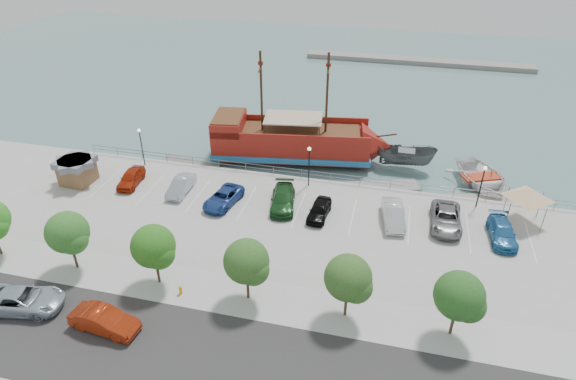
# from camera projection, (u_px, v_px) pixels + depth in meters

# --- Properties ---
(ground) EXTENTS (160.00, 160.00, 0.00)m
(ground) POSITION_uv_depth(u_px,v_px,m) (293.00, 231.00, 43.33)
(ground) COLOR slate
(street) EXTENTS (100.00, 8.00, 0.04)m
(street) POSITION_uv_depth(u_px,v_px,m) (234.00, 368.00, 29.54)
(street) COLOR #302D2D
(street) RESTS_ON land_slab
(sidewalk) EXTENTS (100.00, 4.00, 0.05)m
(sidewalk) POSITION_uv_depth(u_px,v_px,m) (262.00, 300.00, 34.51)
(sidewalk) COLOR #A7A7A7
(sidewalk) RESTS_ON land_slab
(seawall_railing) EXTENTS (50.00, 0.06, 1.00)m
(seawall_railing) POSITION_uv_depth(u_px,v_px,m) (311.00, 175.00, 48.99)
(seawall_railing) COLOR slate
(seawall_railing) RESTS_ON land_slab
(far_shore) EXTENTS (40.00, 3.00, 0.80)m
(far_shore) POSITION_uv_depth(u_px,v_px,m) (417.00, 61.00, 86.66)
(far_shore) COLOR gray
(far_shore) RESTS_ON ground
(pirate_ship) EXTENTS (20.62, 8.44, 12.85)m
(pirate_ship) POSITION_uv_depth(u_px,v_px,m) (304.00, 142.00, 54.00)
(pirate_ship) COLOR maroon
(pirate_ship) RESTS_ON ground
(patrol_boat) EXTENTS (6.47, 2.49, 2.49)m
(patrol_boat) POSITION_uv_depth(u_px,v_px,m) (406.00, 159.00, 52.63)
(patrol_boat) COLOR #4F5254
(patrol_boat) RESTS_ON ground
(speedboat) EXTENTS (8.29, 9.49, 1.64)m
(speedboat) POSITION_uv_depth(u_px,v_px,m) (481.00, 179.00, 49.60)
(speedboat) COLOR white
(speedboat) RESTS_ON ground
(dock_west) EXTENTS (6.78, 2.73, 0.38)m
(dock_west) POSITION_uv_depth(u_px,v_px,m) (189.00, 164.00, 53.72)
(dock_west) COLOR slate
(dock_west) RESTS_ON ground
(dock_mid) EXTENTS (7.96, 4.53, 0.44)m
(dock_mid) POSITION_uv_depth(u_px,v_px,m) (381.00, 187.00, 49.39)
(dock_mid) COLOR gray
(dock_mid) RESTS_ON ground
(dock_east) EXTENTS (6.50, 3.18, 0.36)m
(dock_east) POSITION_uv_depth(u_px,v_px,m) (482.00, 200.00, 47.41)
(dock_east) COLOR gray
(dock_east) RESTS_ON ground
(shed) EXTENTS (3.37, 3.37, 2.60)m
(shed) POSITION_uv_depth(u_px,v_px,m) (77.00, 170.00, 48.05)
(shed) COLOR brown
(shed) RESTS_ON land_slab
(canopy_tent) EXTENTS (4.98, 4.98, 3.79)m
(canopy_tent) POSITION_uv_depth(u_px,v_px,m) (531.00, 188.00, 41.34)
(canopy_tent) COLOR slate
(canopy_tent) RESTS_ON land_slab
(street_van) EXTENTS (6.07, 3.64, 1.58)m
(street_van) POSITION_uv_depth(u_px,v_px,m) (22.00, 300.00, 33.43)
(street_van) COLOR #9CA7B5
(street_van) RESTS_ON street
(street_sedan) EXTENTS (4.88, 2.11, 1.56)m
(street_sedan) POSITION_uv_depth(u_px,v_px,m) (104.00, 320.00, 31.82)
(street_sedan) COLOR #98260C
(street_sedan) RESTS_ON street
(fire_hydrant) EXTENTS (0.25, 0.25, 0.72)m
(fire_hydrant) POSITION_uv_depth(u_px,v_px,m) (181.00, 290.00, 34.85)
(fire_hydrant) COLOR #D99604
(fire_hydrant) RESTS_ON sidewalk
(lamp_post_left) EXTENTS (0.36, 0.36, 4.28)m
(lamp_post_left) POSITION_uv_depth(u_px,v_px,m) (141.00, 140.00, 50.31)
(lamp_post_left) COLOR black
(lamp_post_left) RESTS_ON land_slab
(lamp_post_mid) EXTENTS (0.36, 0.36, 4.28)m
(lamp_post_mid) POSITION_uv_depth(u_px,v_px,m) (309.00, 160.00, 46.66)
(lamp_post_mid) COLOR black
(lamp_post_mid) RESTS_ON land_slab
(lamp_post_right) EXTENTS (0.36, 0.36, 4.28)m
(lamp_post_right) POSITION_uv_depth(u_px,v_px,m) (482.00, 179.00, 43.40)
(lamp_post_right) COLOR black
(lamp_post_right) RESTS_ON land_slab
(tree_b) EXTENTS (3.30, 3.20, 5.00)m
(tree_b) POSITION_uv_depth(u_px,v_px,m) (69.00, 234.00, 35.76)
(tree_b) COLOR #473321
(tree_b) RESTS_ON sidewalk
(tree_c) EXTENTS (3.30, 3.20, 5.00)m
(tree_c) POSITION_uv_depth(u_px,v_px,m) (155.00, 248.00, 34.33)
(tree_c) COLOR #473321
(tree_c) RESTS_ON sidewalk
(tree_d) EXTENTS (3.30, 3.20, 5.00)m
(tree_d) POSITION_uv_depth(u_px,v_px,m) (248.00, 263.00, 32.91)
(tree_d) COLOR #473321
(tree_d) RESTS_ON sidewalk
(tree_e) EXTENTS (3.30, 3.20, 5.00)m
(tree_e) POSITION_uv_depth(u_px,v_px,m) (350.00, 280.00, 31.49)
(tree_e) COLOR #473321
(tree_e) RESTS_ON sidewalk
(tree_f) EXTENTS (3.30, 3.20, 5.00)m
(tree_f) POSITION_uv_depth(u_px,v_px,m) (461.00, 298.00, 30.07)
(tree_f) COLOR #473321
(tree_f) RESTS_ON sidewalk
(parked_car_a) EXTENTS (2.21, 4.46, 1.46)m
(parked_car_a) POSITION_uv_depth(u_px,v_px,m) (131.00, 178.00, 48.06)
(parked_car_a) COLOR #A02209
(parked_car_a) RESTS_ON land_slab
(parked_car_b) EXTENTS (1.56, 4.34, 1.42)m
(parked_car_b) POSITION_uv_depth(u_px,v_px,m) (181.00, 186.00, 46.77)
(parked_car_b) COLOR #A5ABB6
(parked_car_b) RESTS_ON land_slab
(parked_car_c) EXTENTS (3.14, 5.21, 1.35)m
(parked_car_c) POSITION_uv_depth(u_px,v_px,m) (223.00, 198.00, 44.96)
(parked_car_c) COLOR navy
(parked_car_c) RESTS_ON land_slab
(parked_car_d) EXTENTS (3.09, 5.61, 1.54)m
(parked_car_d) POSITION_uv_depth(u_px,v_px,m) (283.00, 199.00, 44.60)
(parked_car_d) COLOR #1A481E
(parked_car_d) RESTS_ON land_slab
(parked_car_e) EXTENTS (1.93, 4.20, 1.40)m
(parked_car_e) POSITION_uv_depth(u_px,v_px,m) (319.00, 210.00, 43.20)
(parked_car_e) COLOR black
(parked_car_e) RESTS_ON land_slab
(parked_car_f) EXTENTS (2.47, 5.08, 1.60)m
(parked_car_f) POSITION_uv_depth(u_px,v_px,m) (393.00, 214.00, 42.41)
(parked_car_f) COLOR silver
(parked_car_f) RESTS_ON land_slab
(parked_car_g) EXTENTS (2.56, 5.50, 1.53)m
(parked_car_g) POSITION_uv_depth(u_px,v_px,m) (446.00, 219.00, 41.92)
(parked_car_g) COLOR slate
(parked_car_g) RESTS_ON land_slab
(parked_car_h) EXTENTS (2.27, 4.95, 1.40)m
(parked_car_h) POSITION_uv_depth(u_px,v_px,m) (502.00, 232.00, 40.32)
(parked_car_h) COLOR #24649B
(parked_car_h) RESTS_ON land_slab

